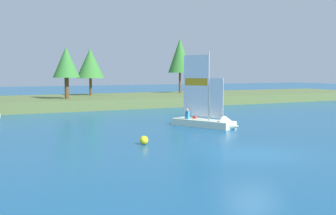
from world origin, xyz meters
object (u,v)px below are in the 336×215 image
at_px(shoreline_tree_centre, 66,63).
at_px(shoreline_tree_midright, 90,63).
at_px(shoreline_tree_right, 180,56).
at_px(channel_buoy, 144,140).
at_px(sailboat, 212,121).

relative_size(shoreline_tree_centre, shoreline_tree_midright, 0.96).
distance_m(shoreline_tree_midright, shoreline_tree_right, 12.32).
bearing_deg(shoreline_tree_right, channel_buoy, -121.94).
bearing_deg(sailboat, shoreline_tree_midright, 159.39).
xyz_separation_m(shoreline_tree_midright, sailboat, (1.23, -23.97, -4.32)).
bearing_deg(channel_buoy, shoreline_tree_right, 58.06).
xyz_separation_m(shoreline_tree_right, channel_buoy, (-17.77, -28.50, -5.69)).
height_order(shoreline_tree_centre, shoreline_tree_midright, shoreline_tree_midright).
relative_size(shoreline_tree_midright, sailboat, 0.99).
xyz_separation_m(shoreline_tree_right, sailboat, (-11.02, -24.53, -5.47)).
bearing_deg(shoreline_tree_midright, sailboat, -87.05).
bearing_deg(shoreline_tree_midright, shoreline_tree_right, 2.61).
xyz_separation_m(shoreline_tree_midright, shoreline_tree_right, (12.25, 0.56, 1.14)).
xyz_separation_m(sailboat, channel_buoy, (-6.75, -3.97, -0.22)).
xyz_separation_m(shoreline_tree_centre, shoreline_tree_right, (16.35, 6.00, 1.20)).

